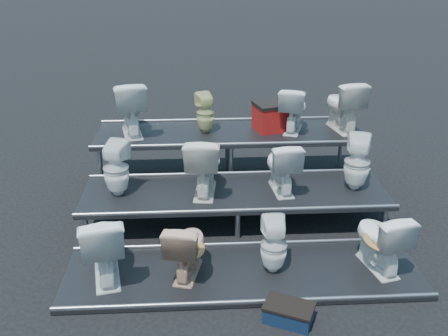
{
  "coord_description": "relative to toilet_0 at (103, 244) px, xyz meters",
  "views": [
    {
      "loc": [
        -0.5,
        -6.15,
        3.61
      ],
      "look_at": [
        -0.15,
        0.1,
        0.77
      ],
      "focal_mm": 40.0,
      "sensor_mm": 36.0,
      "label": 1
    }
  ],
  "objects": [
    {
      "name": "toilet_11",
      "position": [
        3.4,
        2.6,
        0.78
      ],
      "size": [
        0.6,
        0.87,
        0.82
      ],
      "primitive_type": "imported",
      "rotation": [
        0.0,
        0.0,
        3.33
      ],
      "color": "white",
      "rests_on": "tier_back"
    },
    {
      "name": "toilet_8",
      "position": [
        0.07,
        2.6,
        0.8
      ],
      "size": [
        0.65,
        0.92,
        0.85
      ],
      "primitive_type": "imported",
      "rotation": [
        0.0,
        0.0,
        3.36
      ],
      "color": "white",
      "rests_on": "tier_back"
    },
    {
      "name": "toilet_0",
      "position": [
        0.0,
        0.0,
        0.0
      ],
      "size": [
        0.64,
        0.92,
        0.86
      ],
      "primitive_type": "imported",
      "rotation": [
        0.0,
        0.0,
        3.34
      ],
      "color": "white",
      "rests_on": "tier_front"
    },
    {
      "name": "toilet_6",
      "position": [
        2.24,
        1.3,
        0.34
      ],
      "size": [
        0.48,
        0.76,
        0.74
      ],
      "primitive_type": "imported",
      "rotation": [
        0.0,
        0.0,
        3.24
      ],
      "color": "white",
      "rests_on": "tier_mid"
    },
    {
      "name": "toilet_2",
      "position": [
        1.95,
        0.0,
        -0.08
      ],
      "size": [
        0.31,
        0.32,
        0.69
      ],
      "primitive_type": "imported",
      "rotation": [
        0.0,
        0.0,
        3.14
      ],
      "color": "white",
      "rests_on": "tier_front"
    },
    {
      "name": "toilet_10",
      "position": [
        2.62,
        2.6,
        0.73
      ],
      "size": [
        0.61,
        0.8,
        0.72
      ],
      "primitive_type": "imported",
      "rotation": [
        0.0,
        0.0,
        2.8
      ],
      "color": "white",
      "rests_on": "tier_back"
    },
    {
      "name": "toilet_7",
      "position": [
        3.28,
        1.3,
        0.36
      ],
      "size": [
        0.45,
        0.45,
        0.78
      ],
      "primitive_type": "imported",
      "rotation": [
        0.0,
        0.0,
        2.83
      ],
      "color": "white",
      "rests_on": "tier_mid"
    },
    {
      "name": "toilet_3",
      "position": [
        3.21,
        0.0,
        -0.04
      ],
      "size": [
        0.6,
        0.84,
        0.78
      ],
      "primitive_type": "imported",
      "rotation": [
        0.0,
        0.0,
        3.37
      ],
      "color": "white",
      "rests_on": "tier_front"
    },
    {
      "name": "toilet_4",
      "position": [
        -0.0,
        1.3,
        0.35
      ],
      "size": [
        0.44,
        0.44,
        0.76
      ],
      "primitive_type": "imported",
      "rotation": [
        0.0,
        0.0,
        2.83
      ],
      "color": "white",
      "rests_on": "tier_mid"
    },
    {
      "name": "toilet_5",
      "position": [
        1.18,
        1.3,
        0.39
      ],
      "size": [
        0.56,
        0.87,
        0.84
      ],
      "primitive_type": "imported",
      "rotation": [
        0.0,
        0.0,
        3.03
      ],
      "color": "white",
      "rests_on": "tier_mid"
    },
    {
      "name": "step_stool",
      "position": [
        2.0,
        -0.81,
        -0.4
      ],
      "size": [
        0.56,
        0.47,
        0.17
      ],
      "primitive_type": "cube",
      "rotation": [
        0.0,
        0.0,
        -0.44
      ],
      "color": "#0D1B31",
      "rests_on": "ground"
    },
    {
      "name": "tier_mid",
      "position": [
        1.6,
        1.3,
        -0.26
      ],
      "size": [
        4.2,
        1.2,
        0.46
      ],
      "primitive_type": "cube",
      "color": "black",
      "rests_on": "ground"
    },
    {
      "name": "toilet_9",
      "position": [
        1.23,
        2.6,
        0.69
      ],
      "size": [
        0.37,
        0.37,
        0.64
      ],
      "primitive_type": "imported",
      "rotation": [
        0.0,
        0.0,
        3.48
      ],
      "color": "#CBC884",
      "rests_on": "tier_back"
    },
    {
      "name": "ground",
      "position": [
        1.6,
        1.3,
        -0.49
      ],
      "size": [
        80.0,
        80.0,
        0.0
      ],
      "primitive_type": "plane",
      "color": "black",
      "rests_on": "ground"
    },
    {
      "name": "red_crate",
      "position": [
        2.31,
        2.66,
        0.57
      ],
      "size": [
        0.65,
        0.57,
        0.4
      ],
      "primitive_type": "cube",
      "rotation": [
        0.0,
        0.0,
        0.27
      ],
      "color": "maroon",
      "rests_on": "tier_back"
    },
    {
      "name": "tier_front",
      "position": [
        1.6,
        0.0,
        -0.46
      ],
      "size": [
        4.2,
        1.2,
        0.06
      ],
      "primitive_type": "cube",
      "color": "black",
      "rests_on": "ground"
    },
    {
      "name": "tier_back",
      "position": [
        1.6,
        2.6,
        -0.06
      ],
      "size": [
        4.2,
        1.2,
        0.86
      ],
      "primitive_type": "cube",
      "color": "black",
      "rests_on": "ground"
    },
    {
      "name": "toilet_1",
      "position": [
        0.94,
        0.0,
        -0.07
      ],
      "size": [
        0.56,
        0.78,
        0.72
      ],
      "primitive_type": "imported",
      "rotation": [
        0.0,
        0.0,
        2.9
      ],
      "color": "tan",
      "rests_on": "tier_front"
    }
  ]
}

